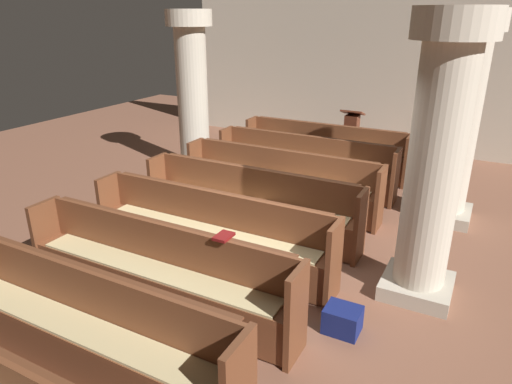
{
  "coord_description": "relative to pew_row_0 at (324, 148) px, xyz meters",
  "views": [
    {
      "loc": [
        2.29,
        -4.8,
        3.03
      ],
      "look_at": [
        -0.41,
        0.33,
        0.75
      ],
      "focal_mm": 32.04,
      "sensor_mm": 36.0,
      "label": 1
    }
  ],
  "objects": [
    {
      "name": "pew_row_0",
      "position": [
        0.0,
        0.0,
        0.0
      ],
      "size": [
        3.31,
        0.46,
        0.96
      ],
      "color": "brown",
      "rests_on": "ground"
    },
    {
      "name": "back_wall",
      "position": [
        0.61,
        2.46,
        1.74
      ],
      "size": [
        10.0,
        0.16,
        4.5
      ],
      "primitive_type": "cube",
      "color": "beige",
      "rests_on": "ground"
    },
    {
      "name": "pew_row_4",
      "position": [
        0.0,
        -4.16,
        0.0
      ],
      "size": [
        3.31,
        0.46,
        0.96
      ],
      "color": "brown",
      "rests_on": "ground"
    },
    {
      "name": "ground_plane",
      "position": [
        0.61,
        -3.62,
        -0.51
      ],
      "size": [
        19.2,
        19.2,
        0.0
      ],
      "primitive_type": "plane",
      "color": "brown"
    },
    {
      "name": "pillar_far_side",
      "position": [
        -2.39,
        -1.04,
        1.1
      ],
      "size": [
        0.87,
        0.87,
        3.1
      ],
      "color": "#B6AD9A",
      "rests_on": "ground"
    },
    {
      "name": "pew_row_3",
      "position": [
        0.0,
        -3.12,
        0.0
      ],
      "size": [
        3.31,
        0.46,
        0.96
      ],
      "color": "brown",
      "rests_on": "ground"
    },
    {
      "name": "pillar_aisle_side",
      "position": [
        2.44,
        -1.23,
        1.1
      ],
      "size": [
        0.87,
        0.87,
        3.1
      ],
      "color": "#B6AD9A",
      "rests_on": "ground"
    },
    {
      "name": "pillar_aisle_rear",
      "position": [
        2.44,
        -3.57,
        1.1
      ],
      "size": [
        0.82,
        0.82,
        3.1
      ],
      "color": "#B6AD9A",
      "rests_on": "ground"
    },
    {
      "name": "pew_row_6",
      "position": [
        0.0,
        -6.24,
        0.0
      ],
      "size": [
        3.31,
        0.46,
        0.96
      ],
      "color": "brown",
      "rests_on": "ground"
    },
    {
      "name": "pew_row_1",
      "position": [
        0.0,
        -1.04,
        0.0
      ],
      "size": [
        3.31,
        0.46,
        0.96
      ],
      "color": "brown",
      "rests_on": "ground"
    },
    {
      "name": "pew_row_2",
      "position": [
        0.0,
        -2.08,
        0.0
      ],
      "size": [
        3.31,
        0.47,
        0.96
      ],
      "color": "brown",
      "rests_on": "ground"
    },
    {
      "name": "hymn_book",
      "position": [
        0.74,
        -5.01,
        0.46
      ],
      "size": [
        0.15,
        0.21,
        0.03
      ],
      "primitive_type": "cube",
      "color": "maroon",
      "rests_on": "pew_row_5"
    },
    {
      "name": "kneeler_box_navy",
      "position": [
        1.9,
        -4.63,
        -0.38
      ],
      "size": [
        0.36,
        0.3,
        0.27
      ],
      "primitive_type": "cube",
      "color": "navy",
      "rests_on": "ground"
    },
    {
      "name": "lectern",
      "position": [
        0.17,
        1.27,
        -0.06
      ],
      "size": [
        0.48,
        0.45,
        1.08
      ],
      "color": "#492215",
      "rests_on": "ground"
    },
    {
      "name": "pew_row_5",
      "position": [
        0.0,
        -5.2,
        0.0
      ],
      "size": [
        3.31,
        0.47,
        0.96
      ],
      "color": "brown",
      "rests_on": "ground"
    }
  ]
}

